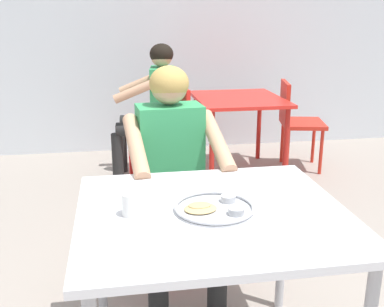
{
  "coord_description": "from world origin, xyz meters",
  "views": [
    {
      "loc": [
        -0.4,
        -1.59,
        1.48
      ],
      "look_at": [
        -0.09,
        0.24,
        0.91
      ],
      "focal_mm": 43.48,
      "sensor_mm": 36.0,
      "label": 1
    }
  ],
  "objects_px": {
    "table_background_red": "(239,107)",
    "table_foreground": "(212,229)",
    "thali_tray": "(215,207)",
    "chair_red_right": "(295,118)",
    "chair_foreground": "(167,189)",
    "diner_foreground": "(174,163)",
    "drinking_cup": "(132,204)",
    "patron_background": "(152,100)",
    "chair_red_left": "(171,124)"
  },
  "relations": [
    {
      "from": "table_foreground",
      "to": "chair_foreground",
      "type": "xyz_separation_m",
      "value": [
        -0.07,
        0.92,
        -0.19
      ]
    },
    {
      "from": "table_foreground",
      "to": "chair_foreground",
      "type": "height_order",
      "value": "chair_foreground"
    },
    {
      "from": "table_background_red",
      "to": "patron_background",
      "type": "relative_size",
      "value": 0.74
    },
    {
      "from": "drinking_cup",
      "to": "chair_red_left",
      "type": "distance_m",
      "value": 2.56
    },
    {
      "from": "table_foreground",
      "to": "chair_red_left",
      "type": "height_order",
      "value": "chair_red_left"
    },
    {
      "from": "table_background_red",
      "to": "chair_red_left",
      "type": "distance_m",
      "value": 0.64
    },
    {
      "from": "table_background_red",
      "to": "chair_red_left",
      "type": "height_order",
      "value": "chair_red_left"
    },
    {
      "from": "drinking_cup",
      "to": "patron_background",
      "type": "xyz_separation_m",
      "value": [
        0.29,
        2.49,
        -0.08
      ]
    },
    {
      "from": "drinking_cup",
      "to": "diner_foreground",
      "type": "xyz_separation_m",
      "value": [
        0.24,
        0.69,
        -0.08
      ]
    },
    {
      "from": "diner_foreground",
      "to": "chair_red_right",
      "type": "relative_size",
      "value": 1.44
    },
    {
      "from": "chair_red_right",
      "to": "table_foreground",
      "type": "bearing_deg",
      "value": -118.04
    },
    {
      "from": "patron_background",
      "to": "thali_tray",
      "type": "bearing_deg",
      "value": -89.46
    },
    {
      "from": "diner_foreground",
      "to": "chair_red_left",
      "type": "xyz_separation_m",
      "value": [
        0.21,
        1.8,
        -0.23
      ]
    },
    {
      "from": "chair_red_right",
      "to": "thali_tray",
      "type": "bearing_deg",
      "value": -117.86
    },
    {
      "from": "drinking_cup",
      "to": "chair_red_right",
      "type": "relative_size",
      "value": 0.1
    },
    {
      "from": "chair_red_left",
      "to": "table_background_red",
      "type": "bearing_deg",
      "value": -1.74
    },
    {
      "from": "table_foreground",
      "to": "chair_foreground",
      "type": "relative_size",
      "value": 1.2
    },
    {
      "from": "thali_tray",
      "to": "chair_foreground",
      "type": "relative_size",
      "value": 0.36
    },
    {
      "from": "chair_red_right",
      "to": "table_background_red",
      "type": "bearing_deg",
      "value": -175.9
    },
    {
      "from": "chair_red_left",
      "to": "thali_tray",
      "type": "bearing_deg",
      "value": -93.27
    },
    {
      "from": "table_background_red",
      "to": "chair_red_right",
      "type": "relative_size",
      "value": 1.06
    },
    {
      "from": "chair_red_right",
      "to": "patron_background",
      "type": "bearing_deg",
      "value": -178.81
    },
    {
      "from": "thali_tray",
      "to": "chair_red_right",
      "type": "distance_m",
      "value": 2.87
    },
    {
      "from": "table_foreground",
      "to": "drinking_cup",
      "type": "xyz_separation_m",
      "value": [
        -0.3,
        0.01,
        0.12
      ]
    },
    {
      "from": "drinking_cup",
      "to": "chair_red_left",
      "type": "bearing_deg",
      "value": 79.72
    },
    {
      "from": "chair_red_left",
      "to": "chair_red_right",
      "type": "xyz_separation_m",
      "value": [
        1.19,
        0.02,
        0.01
      ]
    },
    {
      "from": "drinking_cup",
      "to": "chair_foreground",
      "type": "height_order",
      "value": "chair_foreground"
    },
    {
      "from": "diner_foreground",
      "to": "patron_background",
      "type": "distance_m",
      "value": 1.8
    },
    {
      "from": "chair_foreground",
      "to": "diner_foreground",
      "type": "relative_size",
      "value": 0.7
    },
    {
      "from": "table_foreground",
      "to": "thali_tray",
      "type": "xyz_separation_m",
      "value": [
        0.01,
        -0.0,
        0.09
      ]
    },
    {
      "from": "chair_red_right",
      "to": "patron_background",
      "type": "height_order",
      "value": "patron_background"
    },
    {
      "from": "table_foreground",
      "to": "table_background_red",
      "type": "bearing_deg",
      "value": 72.68
    },
    {
      "from": "thali_tray",
      "to": "diner_foreground",
      "type": "distance_m",
      "value": 0.71
    },
    {
      "from": "drinking_cup",
      "to": "chair_foreground",
      "type": "bearing_deg",
      "value": 75.78
    },
    {
      "from": "table_foreground",
      "to": "table_background_red",
      "type": "height_order",
      "value": "table_foreground"
    },
    {
      "from": "diner_foreground",
      "to": "table_foreground",
      "type": "bearing_deg",
      "value": -85.34
    },
    {
      "from": "chair_foreground",
      "to": "thali_tray",
      "type": "bearing_deg",
      "value": -85.09
    },
    {
      "from": "table_foreground",
      "to": "table_background_red",
      "type": "distance_m",
      "value": 2.6
    },
    {
      "from": "thali_tray",
      "to": "table_background_red",
      "type": "bearing_deg",
      "value": 72.88
    },
    {
      "from": "chair_foreground",
      "to": "table_background_red",
      "type": "distance_m",
      "value": 1.79
    },
    {
      "from": "drinking_cup",
      "to": "diner_foreground",
      "type": "distance_m",
      "value": 0.74
    },
    {
      "from": "chair_foreground",
      "to": "diner_foreground",
      "type": "height_order",
      "value": "diner_foreground"
    },
    {
      "from": "drinking_cup",
      "to": "chair_foreground",
      "type": "xyz_separation_m",
      "value": [
        0.23,
        0.91,
        -0.31
      ]
    },
    {
      "from": "table_background_red",
      "to": "chair_red_left",
      "type": "relative_size",
      "value": 1.08
    },
    {
      "from": "table_background_red",
      "to": "table_foreground",
      "type": "bearing_deg",
      "value": -107.32
    },
    {
      "from": "table_foreground",
      "to": "chair_red_right",
      "type": "distance_m",
      "value": 2.87
    },
    {
      "from": "drinking_cup",
      "to": "chair_red_left",
      "type": "relative_size",
      "value": 0.1
    },
    {
      "from": "thali_tray",
      "to": "patron_background",
      "type": "height_order",
      "value": "patron_background"
    },
    {
      "from": "chair_red_right",
      "to": "chair_foreground",
      "type": "bearing_deg",
      "value": -131.35
    },
    {
      "from": "table_background_red",
      "to": "chair_red_right",
      "type": "height_order",
      "value": "chair_red_right"
    }
  ]
}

